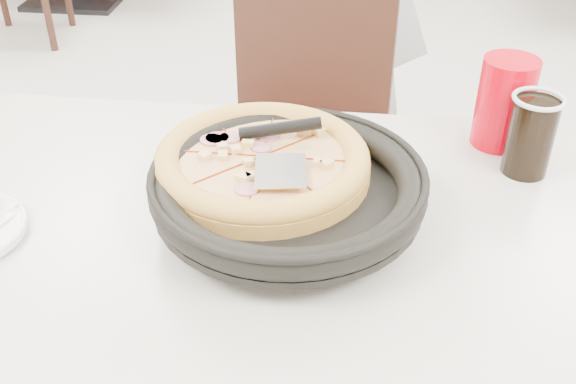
# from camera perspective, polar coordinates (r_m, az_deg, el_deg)

# --- Properties ---
(floor) EXTENTS (7.00, 7.00, 0.00)m
(floor) POSITION_cam_1_polar(r_m,az_deg,el_deg) (1.99, 4.87, -8.99)
(floor) COLOR #B8B7B3
(floor) RESTS_ON ground
(chair_far) EXTENTS (0.47, 0.47, 0.95)m
(chair_far) POSITION_cam_1_polar(r_m,az_deg,el_deg) (1.72, 0.66, 3.37)
(chair_far) COLOR black
(chair_far) RESTS_ON floor
(trivet) EXTENTS (0.13, 0.13, 0.04)m
(trivet) POSITION_cam_1_polar(r_m,az_deg,el_deg) (1.01, -0.66, -1.63)
(trivet) COLOR black
(trivet) RESTS_ON main_table
(pizza_pan) EXTENTS (0.42, 0.42, 0.01)m
(pizza_pan) POSITION_cam_1_polar(r_m,az_deg,el_deg) (1.00, -0.00, -0.38)
(pizza_pan) COLOR black
(pizza_pan) RESTS_ON trivet
(pizza) EXTENTS (0.35, 0.35, 0.02)m
(pizza) POSITION_cam_1_polar(r_m,az_deg,el_deg) (1.03, -2.19, 2.04)
(pizza) COLOR gold
(pizza) RESTS_ON pizza_pan
(pizza_server) EXTENTS (0.08, 0.10, 0.00)m
(pizza_server) POSITION_cam_1_polar(r_m,az_deg,el_deg) (0.97, -0.65, 1.85)
(pizza_server) COLOR white
(pizza_server) RESTS_ON pizza
(cola_glass) EXTENTS (0.08, 0.08, 0.13)m
(cola_glass) POSITION_cam_1_polar(r_m,az_deg,el_deg) (1.17, 19.83, 4.37)
(cola_glass) COLOR black
(cola_glass) RESTS_ON main_table
(red_cup) EXTENTS (0.10, 0.10, 0.16)m
(red_cup) POSITION_cam_1_polar(r_m,az_deg,el_deg) (1.24, 17.85, 7.22)
(red_cup) COLOR red
(red_cup) RESTS_ON main_table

